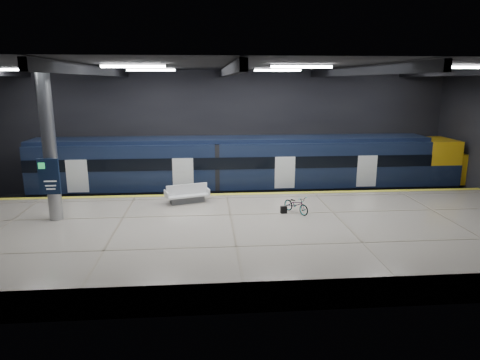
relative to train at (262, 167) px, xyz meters
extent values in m
plane|color=black|center=(-2.36, -5.50, -2.06)|extent=(30.00, 30.00, 0.00)
cube|color=black|center=(-2.36, 2.50, 1.94)|extent=(30.00, 0.10, 8.00)
cube|color=black|center=(-2.36, -13.50, 1.94)|extent=(30.00, 0.10, 8.00)
cube|color=black|center=(-2.36, -5.50, 5.94)|extent=(30.00, 16.00, 0.10)
cube|color=black|center=(-8.36, -5.50, 5.69)|extent=(0.25, 16.00, 0.40)
cube|color=black|center=(-2.36, -5.50, 5.69)|extent=(0.25, 16.00, 0.40)
cube|color=black|center=(3.64, -5.50, 5.69)|extent=(0.25, 16.00, 0.40)
cube|color=black|center=(9.64, -5.50, 5.69)|extent=(0.25, 16.00, 0.40)
cube|color=white|center=(-6.36, -7.50, 5.82)|extent=(2.60, 0.18, 0.10)
cube|color=white|center=(0.64, -7.50, 5.82)|extent=(2.60, 0.18, 0.10)
cube|color=white|center=(7.64, -7.50, 5.82)|extent=(2.60, 0.18, 0.10)
cube|color=white|center=(-13.36, -1.50, 5.82)|extent=(2.60, 0.18, 0.10)
cube|color=white|center=(-6.36, -1.50, 5.82)|extent=(2.60, 0.18, 0.10)
cube|color=white|center=(0.64, -1.50, 5.82)|extent=(2.60, 0.18, 0.10)
cube|color=white|center=(7.64, -1.50, 5.82)|extent=(2.60, 0.18, 0.10)
cube|color=#BBAE9E|center=(-2.36, -8.00, -1.51)|extent=(30.00, 11.00, 1.10)
cube|color=yellow|center=(-2.36, -2.75, -0.95)|extent=(30.00, 0.40, 0.01)
cube|color=gray|center=(-2.36, -0.72, -1.98)|extent=(30.00, 0.08, 0.16)
cube|color=gray|center=(-2.36, 0.72, -1.98)|extent=(30.00, 0.08, 0.16)
cube|color=black|center=(-1.80, 0.00, -1.51)|extent=(24.00, 2.58, 0.80)
cube|color=#0F1932|center=(-1.80, 0.00, 0.27)|extent=(24.00, 2.80, 2.75)
cube|color=#0F1932|center=(-1.80, 0.00, 1.76)|extent=(24.00, 2.30, 0.24)
cube|color=black|center=(-1.80, -1.41, 0.54)|extent=(24.00, 0.04, 0.70)
cube|color=white|center=(1.20, -1.41, -0.06)|extent=(1.20, 0.05, 1.90)
cube|color=gold|center=(11.20, 0.00, 0.27)|extent=(2.00, 2.80, 2.75)
ellipsoid|color=gold|center=(13.80, 0.00, -0.21)|extent=(3.60, 2.52, 1.90)
cube|color=black|center=(11.50, 0.00, 0.44)|extent=(1.60, 2.38, 0.80)
cube|color=#595B60|center=(-4.47, -4.25, -0.80)|extent=(1.82, 1.04, 0.33)
cube|color=white|center=(-4.47, -4.25, -0.55)|extent=(2.35, 1.53, 0.09)
cube|color=white|center=(-4.47, -4.25, -0.24)|extent=(2.10, 0.74, 0.54)
cube|color=white|center=(-5.50, -4.57, -0.42)|extent=(0.34, 0.90, 0.33)
cube|color=white|center=(-3.43, -3.92, -0.42)|extent=(0.34, 0.90, 0.33)
imported|color=#99999E|center=(0.82, -6.48, -0.54)|extent=(1.32, 1.65, 0.84)
cube|color=black|center=(0.22, -6.48, -0.78)|extent=(0.32, 0.21, 0.35)
cylinder|color=#9EA0A5|center=(-10.36, -6.50, 2.49)|extent=(0.60, 0.60, 6.90)
cube|color=black|center=(-10.36, -6.92, 1.14)|extent=(0.90, 0.12, 1.60)
camera|label=1|loc=(-3.49, -25.87, 5.25)|focal=32.00mm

